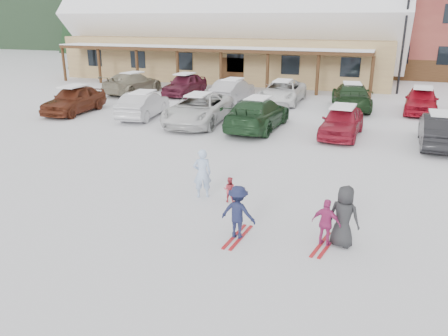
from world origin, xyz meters
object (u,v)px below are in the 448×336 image
(toddler_red, at_px, (229,189))
(parked_car_4, at_px, (342,121))
(parked_car_9, at_px, (233,90))
(parked_car_12, at_px, (421,100))
(child_magenta, at_px, (326,223))
(parked_car_8, at_px, (185,84))
(child_navy, at_px, (238,212))
(parked_car_2, at_px, (199,109))
(parked_car_1, at_px, (143,105))
(adult_skier, at_px, (202,173))
(day_lodge, at_px, (230,33))
(parked_car_5, at_px, (440,130))
(bystander_dark, at_px, (344,216))
(parked_car_10, at_px, (282,92))
(parked_car_0, at_px, (74,100))
(parked_car_3, at_px, (258,114))
(parked_car_11, at_px, (351,96))
(parked_car_7, at_px, (133,83))
(lamp_post, at_px, (404,39))

(toddler_red, height_order, parked_car_4, parked_car_4)
(parked_car_9, height_order, parked_car_12, parked_car_12)
(child_magenta, xyz_separation_m, parked_car_8, (-12.31, 18.53, 0.15))
(child_navy, distance_m, parked_car_2, 12.53)
(parked_car_1, bearing_deg, parked_car_4, 170.54)
(parked_car_9, bearing_deg, adult_skier, 109.53)
(day_lodge, relative_size, parked_car_5, 6.75)
(bystander_dark, distance_m, parked_car_9, 19.35)
(parked_car_10, bearing_deg, toddler_red, -83.12)
(adult_skier, bearing_deg, parked_car_0, -65.94)
(parked_car_2, height_order, parked_car_3, parked_car_3)
(toddler_red, xyz_separation_m, parked_car_12, (6.04, 15.80, 0.35))
(day_lodge, height_order, parked_car_2, day_lodge)
(bystander_dark, bearing_deg, parked_car_0, -16.38)
(toddler_red, relative_size, parked_car_4, 0.19)
(parked_car_11, bearing_deg, parked_car_1, 22.98)
(parked_car_1, distance_m, parked_car_7, 8.28)
(day_lodge, xyz_separation_m, parked_car_4, (11.83, -18.12, -3.24))
(child_navy, distance_m, parked_car_1, 14.64)
(day_lodge, relative_size, parked_car_9, 6.68)
(child_navy, xyz_separation_m, parked_car_1, (-9.22, 11.37, 0.02))
(parked_car_7, relative_size, parked_car_10, 1.00)
(toddler_red, distance_m, parked_car_8, 19.21)
(child_navy, height_order, parked_car_7, parked_car_7)
(child_magenta, distance_m, parked_car_9, 19.32)
(lamp_post, relative_size, parked_car_10, 1.32)
(parked_car_2, bearing_deg, child_navy, -66.02)
(parked_car_8, xyz_separation_m, parked_car_9, (3.95, -1.11, -0.03))
(child_navy, distance_m, parked_car_0, 17.54)
(parked_car_7, bearing_deg, parked_car_5, 165.99)
(parked_car_12, bearing_deg, parked_car_8, 179.71)
(parked_car_1, bearing_deg, child_magenta, 128.31)
(day_lodge, bearing_deg, parked_car_4, -56.87)
(bystander_dark, xyz_separation_m, parked_car_9, (-8.73, 17.27, -0.04))
(parked_car_7, xyz_separation_m, parked_car_8, (3.78, 0.72, 0.00))
(toddler_red, relative_size, parked_car_12, 0.18)
(parked_car_10, distance_m, parked_car_11, 4.32)
(parked_car_10, xyz_separation_m, parked_car_12, (8.15, -0.37, 0.02))
(lamp_post, height_order, parked_car_8, lamp_post)
(toddler_red, bearing_deg, day_lodge, -75.03)
(parked_car_1, height_order, parked_car_8, parked_car_8)
(parked_car_7, xyz_separation_m, parked_car_10, (10.93, 0.06, -0.03))
(parked_car_4, bearing_deg, lamp_post, 82.77)
(lamp_post, xyz_separation_m, parked_car_11, (-2.69, -6.84, -3.06))
(parked_car_0, height_order, parked_car_11, parked_car_0)
(parked_car_7, height_order, parked_car_11, parked_car_11)
(lamp_post, distance_m, parked_car_12, 7.49)
(lamp_post, xyz_separation_m, child_magenta, (-1.82, -24.23, -3.23))
(parked_car_9, bearing_deg, parked_car_12, -175.81)
(lamp_post, relative_size, parked_car_3, 1.29)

